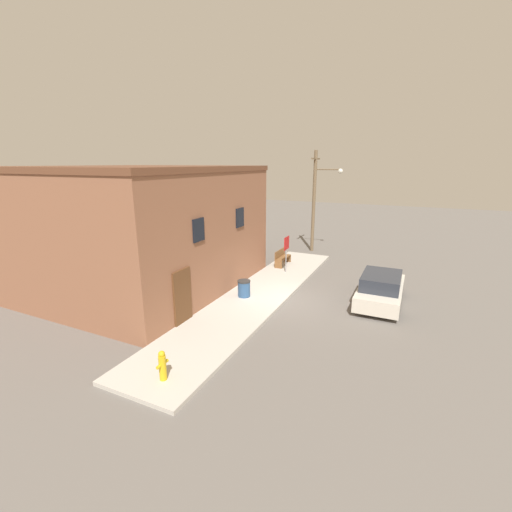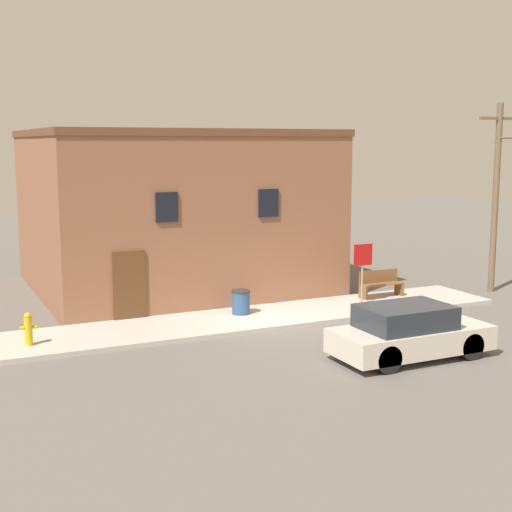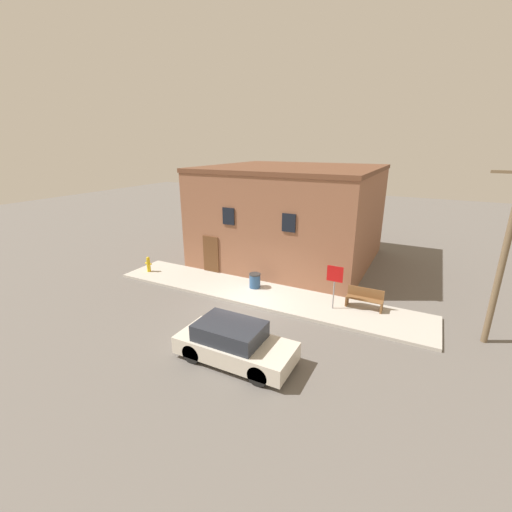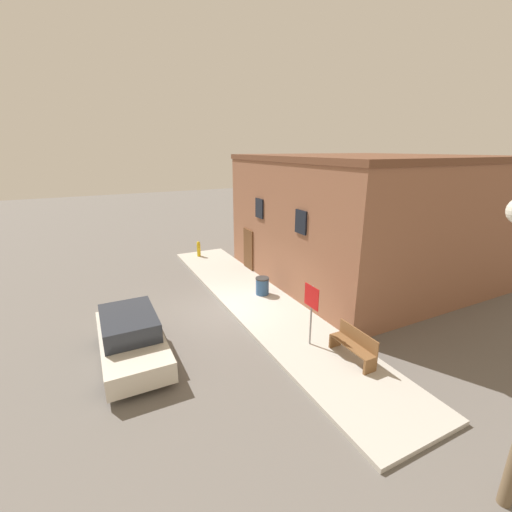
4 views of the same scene
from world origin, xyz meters
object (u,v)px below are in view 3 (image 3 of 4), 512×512
at_px(fire_hydrant, 148,264).
at_px(stop_sign, 335,279).
at_px(trash_bin, 255,280).
at_px(bench, 365,299).
at_px(utility_pole, 507,248).
at_px(parked_car, 234,343).

xyz_separation_m(fire_hydrant, stop_sign, (10.60, 0.30, 0.96)).
bearing_deg(stop_sign, trash_bin, 173.47).
height_order(bench, utility_pole, utility_pole).
relative_size(fire_hydrant, parked_car, 0.22).
height_order(stop_sign, utility_pole, utility_pole).
bearing_deg(stop_sign, bench, 29.93).
distance_m(fire_hydrant, bench, 11.88).
distance_m(fire_hydrant, parked_car, 9.85).
xyz_separation_m(trash_bin, parked_car, (2.13, -5.61, 0.15)).
height_order(fire_hydrant, trash_bin, fire_hydrant).
relative_size(bench, utility_pole, 0.23).
relative_size(stop_sign, utility_pole, 0.29).
xyz_separation_m(utility_pole, parked_car, (-7.79, -5.17, -3.08)).
relative_size(fire_hydrant, stop_sign, 0.44).
bearing_deg(utility_pole, fire_hydrant, -178.83).
height_order(stop_sign, bench, stop_sign).
xyz_separation_m(trash_bin, utility_pole, (9.92, -0.44, 3.23)).
height_order(fire_hydrant, utility_pole, utility_pole).
relative_size(trash_bin, parked_car, 0.18).
distance_m(bench, utility_pole, 5.57).
bearing_deg(fire_hydrant, bench, 4.85).
height_order(fire_hydrant, bench, bench).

